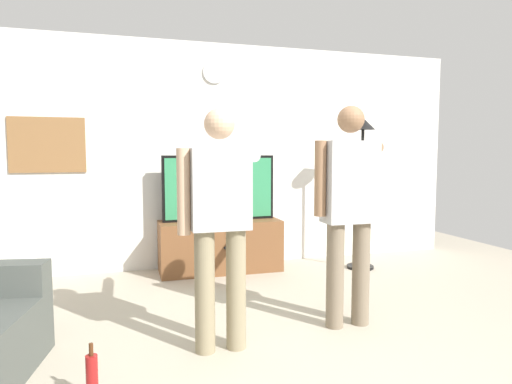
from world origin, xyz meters
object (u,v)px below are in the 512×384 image
object	(u,v)px
wall_clock	(214,72)
beverage_bottle	(92,377)
person_standing_nearer_couch	(349,203)
television	(219,188)
floor_lamp	(362,161)
person_standing_nearer_lamp	(220,215)
framed_picture	(48,145)
tv_stand	(220,246)

from	to	relation	value
wall_clock	beverage_bottle	size ratio (longest dim) A/B	0.79
person_standing_nearer_couch	beverage_bottle	distance (m)	2.17
television	beverage_bottle	world-z (taller)	television
floor_lamp	person_standing_nearer_lamp	distance (m)	2.72
television	framed_picture	size ratio (longest dim) A/B	1.68
floor_lamp	person_standing_nearer_couch	world-z (taller)	floor_lamp
tv_stand	floor_lamp	size ratio (longest dim) A/B	0.78
wall_clock	person_standing_nearer_couch	world-z (taller)	wall_clock
tv_stand	person_standing_nearer_lamp	size ratio (longest dim) A/B	0.83
wall_clock	floor_lamp	world-z (taller)	wall_clock
framed_picture	beverage_bottle	size ratio (longest dim) A/B	2.34
television	person_standing_nearer_couch	size ratio (longest dim) A/B	0.75
framed_picture	person_standing_nearer_lamp	xyz separation A→B (m)	(1.42, -2.36, -0.52)
television	framed_picture	bearing A→B (deg)	172.38
tv_stand	floor_lamp	xyz separation A→B (m)	(1.65, -0.36, 0.99)
framed_picture	floor_lamp	size ratio (longest dim) A/B	0.44
framed_picture	person_standing_nearer_couch	world-z (taller)	framed_picture
floor_lamp	person_standing_nearer_couch	xyz separation A→B (m)	(-1.02, -1.56, -0.30)
television	person_standing_nearer_lamp	xyz separation A→B (m)	(-0.44, -2.11, -0.02)
beverage_bottle	television	bearing A→B (deg)	63.66
person_standing_nearer_lamp	wall_clock	bearing A→B (deg)	79.37
person_standing_nearer_couch	person_standing_nearer_lamp	bearing A→B (deg)	-172.09
television	wall_clock	bearing A→B (deg)	90.00
floor_lamp	beverage_bottle	size ratio (longest dim) A/B	5.38
floor_lamp	person_standing_nearer_couch	distance (m)	1.88
floor_lamp	beverage_bottle	distance (m)	3.81
tv_stand	television	world-z (taller)	television
framed_picture	person_standing_nearer_lamp	world-z (taller)	framed_picture
tv_stand	wall_clock	xyz separation A→B (m)	(0.00, 0.29, 2.05)
television	beverage_bottle	bearing A→B (deg)	-116.34
wall_clock	framed_picture	size ratio (longest dim) A/B	0.34
framed_picture	beverage_bottle	distance (m)	3.17
wall_clock	person_standing_nearer_lamp	size ratio (longest dim) A/B	0.16
floor_lamp	person_standing_nearer_couch	bearing A→B (deg)	-123.13
floor_lamp	person_standing_nearer_lamp	world-z (taller)	floor_lamp
person_standing_nearer_lamp	tv_stand	bearing A→B (deg)	77.91
wall_clock	person_standing_nearer_couch	xyz separation A→B (m)	(0.63, -2.20, -1.36)
person_standing_nearer_lamp	person_standing_nearer_couch	bearing A→B (deg)	7.91
floor_lamp	person_standing_nearer_lamp	xyz separation A→B (m)	(-2.09, -1.71, -0.33)
floor_lamp	television	bearing A→B (deg)	166.30
person_standing_nearer_lamp	person_standing_nearer_couch	xyz separation A→B (m)	(1.07, 0.15, 0.04)
tv_stand	television	xyz separation A→B (m)	(0.00, 0.05, 0.68)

